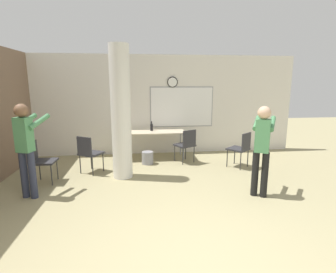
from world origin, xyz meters
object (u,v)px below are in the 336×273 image
bottle_on_table (152,127)px  person_playing_side (262,144)px  chair_near_pillar (89,152)px  chair_table_right (186,143)px  folding_table (153,133)px  chair_by_left_wall (40,159)px  person_watching_back (26,144)px  chair_mid_room (241,147)px

bottle_on_table → person_playing_side: 3.34m
chair_near_pillar → chair_table_right: size_ratio=1.00×
chair_table_right → folding_table: bearing=146.8°
bottle_on_table → chair_by_left_wall: (-2.36, -1.69, -0.33)m
chair_by_left_wall → person_watching_back: person_watching_back is taller
bottle_on_table → chair_near_pillar: size_ratio=0.30×
folding_table → chair_mid_room: 2.34m
folding_table → chair_table_right: bearing=-33.2°
chair_mid_room → person_watching_back: person_watching_back is taller
bottle_on_table → chair_by_left_wall: 2.92m
chair_near_pillar → chair_mid_room: bearing=0.1°
person_watching_back → bottle_on_table: bearing=45.9°
bottle_on_table → chair_mid_room: bearing=-30.0°
person_playing_side → chair_near_pillar: bearing=154.0°
chair_by_left_wall → person_playing_side: bearing=-15.1°
chair_by_left_wall → chair_table_right: 3.37m
chair_mid_room → person_watching_back: bearing=-164.8°
chair_mid_room → chair_table_right: bearing=156.2°
person_playing_side → bottle_on_table: bearing=122.6°
folding_table → person_watching_back: size_ratio=1.04×
folding_table → person_watching_back: person_watching_back is taller
folding_table → chair_near_pillar: chair_near_pillar is taller
chair_by_left_wall → bottle_on_table: bearing=35.6°
chair_near_pillar → person_playing_side: (3.28, -1.60, 0.45)m
chair_mid_room → chair_table_right: 1.35m
bottle_on_table → chair_table_right: bottle_on_table is taller
folding_table → person_playing_side: 3.24m
chair_mid_room → person_playing_side: 1.70m
chair_by_left_wall → chair_mid_room: 4.47m
chair_table_right → person_watching_back: size_ratio=0.52×
person_watching_back → chair_mid_room: bearing=15.2°
chair_by_left_wall → person_playing_side: (4.16, -1.12, 0.45)m
person_watching_back → folding_table: bearing=44.3°
chair_near_pillar → chair_mid_room: size_ratio=1.00×
bottle_on_table → person_playing_side: person_playing_side is taller
person_playing_side → chair_mid_room: bearing=80.0°
chair_mid_room → chair_by_left_wall: bearing=-173.7°
folding_table → chair_table_right: (0.83, -0.54, -0.18)m
chair_mid_room → person_watching_back: (-4.40, -1.19, 0.48)m
bottle_on_table → chair_by_left_wall: size_ratio=0.30×
chair_by_left_wall → person_playing_side: size_ratio=0.53×
bottle_on_table → chair_mid_room: bottle_on_table is taller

